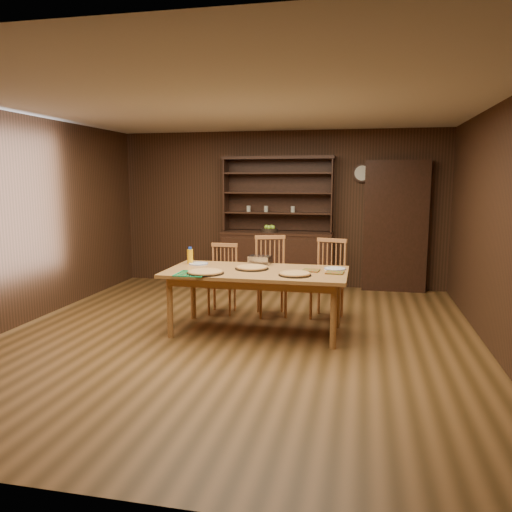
% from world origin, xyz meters
% --- Properties ---
extents(floor, '(6.00, 6.00, 0.00)m').
position_xyz_m(floor, '(0.00, 0.00, 0.00)').
color(floor, brown).
rests_on(floor, ground).
extents(room_shell, '(6.00, 6.00, 6.00)m').
position_xyz_m(room_shell, '(0.00, 0.00, 1.58)').
color(room_shell, beige).
rests_on(room_shell, floor).
extents(china_hutch, '(1.84, 0.52, 2.17)m').
position_xyz_m(china_hutch, '(-0.00, 2.75, 0.60)').
color(china_hutch, '#321910').
rests_on(china_hutch, floor).
extents(doorway, '(1.00, 0.18, 2.10)m').
position_xyz_m(doorway, '(1.90, 2.90, 1.05)').
color(doorway, '#321910').
rests_on(doorway, floor).
extents(wall_clock, '(0.30, 0.05, 0.30)m').
position_xyz_m(wall_clock, '(1.35, 2.96, 1.90)').
color(wall_clock, '#321910').
rests_on(wall_clock, room_shell).
extents(dining_table, '(2.11, 1.05, 0.75)m').
position_xyz_m(dining_table, '(0.19, 0.24, 0.68)').
color(dining_table, '#B0713D').
rests_on(dining_table, floor).
extents(chair_left, '(0.39, 0.37, 0.94)m').
position_xyz_m(chair_left, '(-0.45, 1.06, 0.49)').
color(chair_left, '#BF7C41').
rests_on(chair_left, floor).
extents(chair_center, '(0.54, 0.53, 1.06)m').
position_xyz_m(chair_center, '(0.20, 1.10, 0.56)').
color(chair_center, '#BF7C41').
rests_on(chair_center, floor).
extents(chair_right, '(0.51, 0.50, 1.03)m').
position_xyz_m(chair_right, '(0.97, 1.11, 0.55)').
color(chair_right, '#BF7C41').
rests_on(chair_right, floor).
extents(pizza_left, '(0.42, 0.42, 0.04)m').
position_xyz_m(pizza_left, '(-0.33, -0.08, 0.77)').
color(pizza_left, black).
rests_on(pizza_left, dining_table).
extents(pizza_right, '(0.37, 0.37, 0.04)m').
position_xyz_m(pizza_right, '(0.67, 0.02, 0.77)').
color(pizza_right, black).
rests_on(pizza_right, dining_table).
extents(pizza_center, '(0.40, 0.40, 0.04)m').
position_xyz_m(pizza_center, '(0.12, 0.31, 0.77)').
color(pizza_center, black).
rests_on(pizza_center, dining_table).
extents(cooling_rack, '(0.41, 0.41, 0.02)m').
position_xyz_m(cooling_rack, '(-0.47, -0.15, 0.76)').
color(cooling_rack, '#0CA859').
rests_on(cooling_rack, dining_table).
extents(plate_left, '(0.24, 0.24, 0.02)m').
position_xyz_m(plate_left, '(-0.61, 0.49, 0.76)').
color(plate_left, white).
rests_on(plate_left, dining_table).
extents(plate_right, '(0.26, 0.26, 0.02)m').
position_xyz_m(plate_right, '(1.08, 0.50, 0.76)').
color(plate_right, white).
rests_on(plate_right, dining_table).
extents(foil_dish, '(0.28, 0.22, 0.11)m').
position_xyz_m(foil_dish, '(0.14, 0.66, 0.80)').
color(foil_dish, silver).
rests_on(foil_dish, dining_table).
extents(juice_bottle, '(0.07, 0.07, 0.21)m').
position_xyz_m(juice_bottle, '(-0.73, 0.52, 0.85)').
color(juice_bottle, '#FFAD0D').
rests_on(juice_bottle, dining_table).
extents(pot_holder_a, '(0.21, 0.21, 0.01)m').
position_xyz_m(pot_holder_a, '(1.09, 0.25, 0.76)').
color(pot_holder_a, '#AA2513').
rests_on(pot_holder_a, dining_table).
extents(pot_holder_b, '(0.21, 0.21, 0.01)m').
position_xyz_m(pot_holder_b, '(0.81, 0.33, 0.76)').
color(pot_holder_b, '#AA2513').
rests_on(pot_holder_b, dining_table).
extents(fruit_bowl, '(0.28, 0.28, 0.12)m').
position_xyz_m(fruit_bowl, '(-0.11, 2.69, 0.98)').
color(fruit_bowl, black).
rests_on(fruit_bowl, china_hutch).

